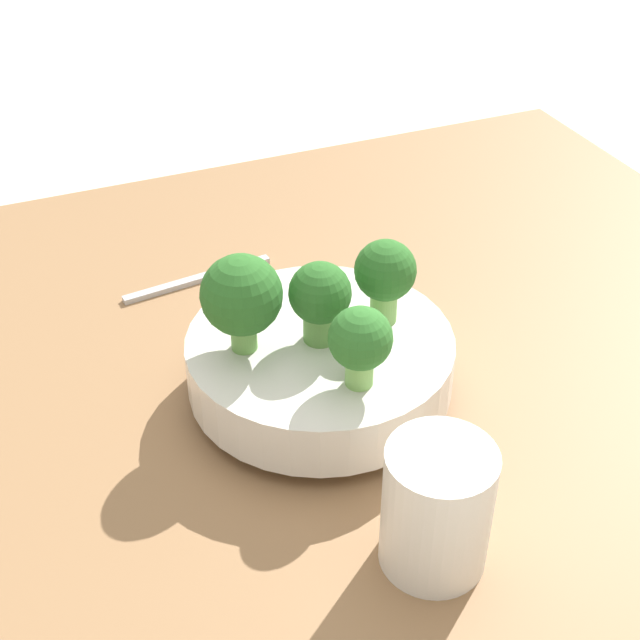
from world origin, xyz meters
TOP-DOWN VIEW (x-y plane):
  - ground_plane at (0.00, 0.00)m, footprint 6.00×6.00m
  - table at (0.00, 0.00)m, footprint 1.10×0.87m
  - bowl at (0.01, 0.04)m, footprint 0.23×0.23m
  - broccoli_floret_center at (0.01, 0.04)m, footprint 0.05×0.05m
  - broccoli_floret_back at (0.00, 0.11)m, footprint 0.05×0.05m
  - broccoli_floret_right at (0.07, 0.03)m, footprint 0.07×0.07m
  - broccoli_floret_left at (-0.06, 0.03)m, footprint 0.05×0.05m
  - cup at (-0.00, 0.24)m, footprint 0.08×0.08m
  - fork at (0.06, -0.18)m, footprint 0.17×0.03m

SIDE VIEW (x-z plane):
  - ground_plane at x=0.00m, z-range 0.00..0.00m
  - table at x=0.00m, z-range 0.00..0.04m
  - fork at x=0.06m, z-range 0.04..0.05m
  - bowl at x=0.01m, z-range 0.05..0.11m
  - cup at x=0.00m, z-range 0.04..0.14m
  - broccoli_floret_back at x=0.00m, z-range 0.11..0.18m
  - broccoli_floret_center at x=0.01m, z-range 0.11..0.19m
  - broccoli_floret_left at x=-0.06m, z-range 0.11..0.19m
  - broccoli_floret_right at x=0.07m, z-range 0.11..0.20m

